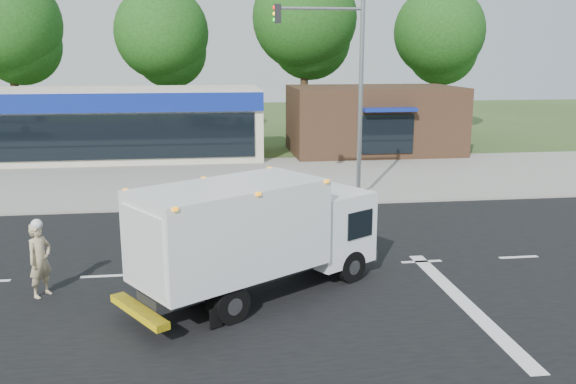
{
  "coord_description": "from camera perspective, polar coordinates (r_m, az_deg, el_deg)",
  "views": [
    {
      "loc": [
        -3.08,
        -16.16,
        5.92
      ],
      "look_at": [
        -0.62,
        2.23,
        1.7
      ],
      "focal_mm": 38.0,
      "sensor_mm": 36.0,
      "label": 1
    }
  ],
  "objects": [
    {
      "name": "lane_markings",
      "position": [
        16.54,
        8.53,
        -8.23
      ],
      "size": [
        55.2,
        7.0,
        0.01
      ],
      "color": "silver",
      "rests_on": "road_asphalt"
    },
    {
      "name": "road_asphalt",
      "position": [
        17.48,
        3.01,
        -6.98
      ],
      "size": [
        60.0,
        14.0,
        0.02
      ],
      "primitive_type": "cube",
      "color": "black",
      "rests_on": "ground"
    },
    {
      "name": "retail_strip_mall",
      "position": [
        36.78,
        -16.93,
        6.16
      ],
      "size": [
        18.0,
        6.2,
        4.0
      ],
      "color": "#C0B59F",
      "rests_on": "ground"
    },
    {
      "name": "parking_apron",
      "position": [
        30.89,
        -1.75,
        1.77
      ],
      "size": [
        60.0,
        9.0,
        0.02
      ],
      "primitive_type": "cube",
      "color": "gray",
      "rests_on": "ground"
    },
    {
      "name": "background_trees",
      "position": [
        44.4,
        -4.88,
        14.65
      ],
      "size": [
        36.77,
        7.39,
        12.1
      ],
      "color": "#332114",
      "rests_on": "ground"
    },
    {
      "name": "traffic_signal_pole",
      "position": [
        24.39,
        5.35,
        10.42
      ],
      "size": [
        3.51,
        0.25,
        8.0
      ],
      "color": "gray",
      "rests_on": "ground"
    },
    {
      "name": "emergency_worker",
      "position": [
        16.32,
        -22.21,
        -5.81
      ],
      "size": [
        0.76,
        0.82,
        1.99
      ],
      "rotation": [
        0.0,
        0.0,
        0.98
      ],
      "color": "tan",
      "rests_on": "ground"
    },
    {
      "name": "brown_storefront",
      "position": [
        37.72,
        7.99,
        6.72
      ],
      "size": [
        10.0,
        6.7,
        4.0
      ],
      "color": "#382316",
      "rests_on": "ground"
    },
    {
      "name": "sidewalk",
      "position": [
        25.24,
        -0.39,
        -0.61
      ],
      "size": [
        60.0,
        2.4,
        0.12
      ],
      "primitive_type": "cube",
      "color": "gray",
      "rests_on": "ground"
    },
    {
      "name": "ground",
      "position": [
        17.48,
        3.01,
        -7.0
      ],
      "size": [
        120.0,
        120.0,
        0.0
      ],
      "primitive_type": "plane",
      "color": "#385123",
      "rests_on": "ground"
    },
    {
      "name": "ems_box_truck",
      "position": [
        14.91,
        -3.11,
        -3.61
      ],
      "size": [
        6.74,
        5.34,
        2.96
      ],
      "rotation": [
        0.0,
        0.0,
        0.57
      ],
      "color": "black",
      "rests_on": "ground"
    }
  ]
}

